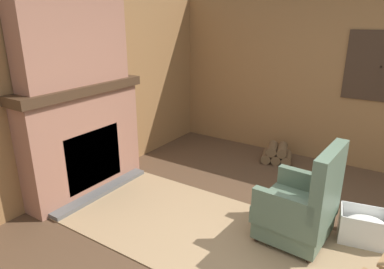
{
  "coord_description": "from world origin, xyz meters",
  "views": [
    {
      "loc": [
        0.83,
        -2.64,
        2.17
      ],
      "look_at": [
        -1.16,
        0.42,
        0.9
      ],
      "focal_mm": 32.0,
      "sensor_mm": 36.0,
      "label": 1
    }
  ],
  "objects_px": {
    "firewood_stack": "(277,154)",
    "storage_case": "(85,78)",
    "laundry_basket": "(366,227)",
    "oil_lamp_vase": "(57,78)",
    "armchair": "(301,208)"
  },
  "relations": [
    {
      "from": "laundry_basket",
      "to": "storage_case",
      "type": "relative_size",
      "value": 2.49
    },
    {
      "from": "firewood_stack",
      "to": "laundry_basket",
      "type": "bearing_deg",
      "value": -45.26
    },
    {
      "from": "laundry_basket",
      "to": "storage_case",
      "type": "distance_m",
      "value": 3.55
    },
    {
      "from": "firewood_stack",
      "to": "oil_lamp_vase",
      "type": "bearing_deg",
      "value": -125.84
    },
    {
      "from": "armchair",
      "to": "oil_lamp_vase",
      "type": "xyz_separation_m",
      "value": [
        -2.67,
        -0.68,
        1.14
      ]
    },
    {
      "from": "firewood_stack",
      "to": "laundry_basket",
      "type": "xyz_separation_m",
      "value": [
        1.45,
        -1.46,
        0.04
      ]
    },
    {
      "from": "armchair",
      "to": "firewood_stack",
      "type": "xyz_separation_m",
      "value": [
        -0.88,
        1.8,
        -0.24
      ]
    },
    {
      "from": "laundry_basket",
      "to": "storage_case",
      "type": "xyz_separation_m",
      "value": [
        -3.24,
        -0.63,
        1.29
      ]
    },
    {
      "from": "firewood_stack",
      "to": "storage_case",
      "type": "height_order",
      "value": "storage_case"
    },
    {
      "from": "oil_lamp_vase",
      "to": "laundry_basket",
      "type": "bearing_deg",
      "value": 17.4
    },
    {
      "from": "armchair",
      "to": "laundry_basket",
      "type": "height_order",
      "value": "armchair"
    },
    {
      "from": "laundry_basket",
      "to": "oil_lamp_vase",
      "type": "height_order",
      "value": "oil_lamp_vase"
    },
    {
      "from": "armchair",
      "to": "firewood_stack",
      "type": "bearing_deg",
      "value": -60.41
    },
    {
      "from": "firewood_stack",
      "to": "oil_lamp_vase",
      "type": "relative_size",
      "value": 1.76
    },
    {
      "from": "firewood_stack",
      "to": "storage_case",
      "type": "relative_size",
      "value": 2.4
    }
  ]
}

